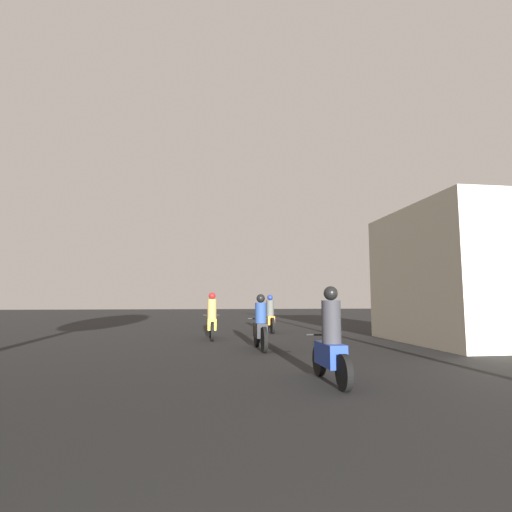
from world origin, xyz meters
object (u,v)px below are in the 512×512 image
object	(u,v)px
motorcycle_orange	(270,317)
motorcycle_yellow	(212,320)
motorcycle_blue	(331,344)
motorcycle_black	(260,327)
building_right_near	(468,275)

from	to	relation	value
motorcycle_orange	motorcycle_yellow	bearing A→B (deg)	-128.12
motorcycle_yellow	motorcycle_orange	size ratio (longest dim) A/B	1.09
motorcycle_blue	motorcycle_yellow	xyz separation A→B (m)	(-1.77, 7.81, 0.02)
motorcycle_yellow	motorcycle_black	bearing A→B (deg)	-74.65
motorcycle_orange	building_right_near	size ratio (longest dim) A/B	0.35
motorcycle_orange	motorcycle_black	bearing A→B (deg)	-96.19
motorcycle_blue	motorcycle_yellow	distance (m)	8.00
motorcycle_black	motorcycle_yellow	xyz separation A→B (m)	(-1.27, 3.19, 0.04)
motorcycle_black	motorcycle_orange	bearing A→B (deg)	84.41
building_right_near	motorcycle_orange	bearing A→B (deg)	138.69
motorcycle_black	building_right_near	xyz separation A→B (m)	(7.01, 0.76, 1.56)
motorcycle_black	motorcycle_yellow	size ratio (longest dim) A/B	0.97
motorcycle_yellow	motorcycle_orange	world-z (taller)	motorcycle_yellow
motorcycle_black	motorcycle_orange	xyz separation A→B (m)	(1.28, 5.79, 0.02)
motorcycle_blue	motorcycle_orange	world-z (taller)	motorcycle_blue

